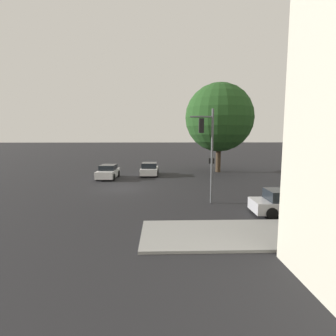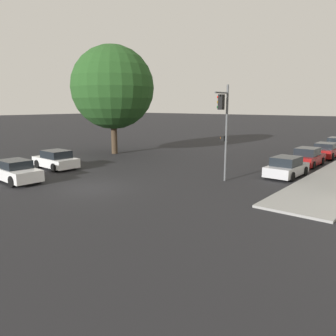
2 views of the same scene
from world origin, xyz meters
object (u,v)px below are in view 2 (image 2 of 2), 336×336
(parked_car_1, at_px, (307,157))
(parked_car_2, at_px, (326,151))
(traffic_signal, at_px, (223,120))
(crossing_car_1, at_px, (16,172))
(street_tree, at_px, (113,88))
(crossing_car_0, at_px, (56,160))
(parked_car_0, at_px, (287,167))

(parked_car_1, height_order, parked_car_2, parked_car_1)
(traffic_signal, distance_m, crossing_car_1, 13.33)
(street_tree, bearing_deg, traffic_signal, -15.42)
(traffic_signal, xyz_separation_m, crossing_car_0, (-12.06, -4.13, -3.19))
(parked_car_0, relative_size, parked_car_2, 0.98)
(crossing_car_1, distance_m, parked_car_1, 21.41)
(street_tree, bearing_deg, parked_car_1, 16.82)
(parked_car_1, bearing_deg, crossing_car_1, 144.74)
(parked_car_0, height_order, parked_car_2, parked_car_2)
(crossing_car_1, distance_m, parked_car_0, 17.60)
(street_tree, xyz_separation_m, traffic_signal, (14.53, -4.01, -2.59))
(parked_car_2, bearing_deg, parked_car_1, 178.38)
(crossing_car_0, relative_size, parked_car_2, 0.96)
(crossing_car_0, xyz_separation_m, parked_car_0, (14.72, 8.13, -0.01))
(crossing_car_1, bearing_deg, street_tree, 112.63)
(traffic_signal, bearing_deg, parked_car_1, -103.69)
(street_tree, relative_size, parked_car_2, 2.59)
(crossing_car_1, height_order, parked_car_0, crossing_car_1)
(crossing_car_1, bearing_deg, parked_car_2, 63.21)
(street_tree, xyz_separation_m, parked_car_1, (17.02, 5.15, -5.76))
(traffic_signal, relative_size, parked_car_2, 1.48)
(crossing_car_0, distance_m, crossing_car_1, 4.60)
(parked_car_1, bearing_deg, street_tree, 107.25)
(crossing_car_0, xyz_separation_m, parked_car_2, (14.64, 18.48, 0.01))
(crossing_car_0, bearing_deg, parked_car_2, -126.98)
(traffic_signal, relative_size, crossing_car_0, 1.54)
(street_tree, height_order, parked_car_0, street_tree)
(parked_car_0, height_order, parked_car_1, parked_car_1)
(crossing_car_0, xyz_separation_m, parked_car_1, (14.56, 13.28, 0.02))
(crossing_car_1, distance_m, parked_car_2, 25.85)
(parked_car_1, bearing_deg, traffic_signal, 165.17)
(crossing_car_1, xyz_separation_m, parked_car_2, (12.57, 22.59, 0.00))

